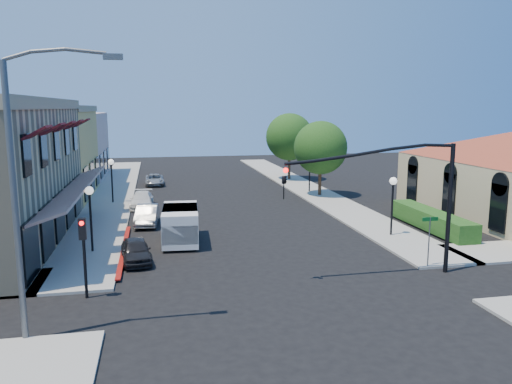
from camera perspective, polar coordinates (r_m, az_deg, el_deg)
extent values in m
plane|color=black|center=(20.74, 3.69, -11.84)|extent=(120.00, 120.00, 0.00)
cube|color=#9B988D|center=(46.36, -15.87, -0.08)|extent=(3.50, 50.00, 0.12)
cube|color=#9B988D|center=(48.26, 5.31, 0.62)|extent=(3.50, 50.00, 0.12)
cube|color=maroon|center=(27.72, -14.85, -6.58)|extent=(0.25, 10.00, 0.06)
cube|color=tan|center=(30.11, -22.42, 9.33)|extent=(0.50, 18.20, 0.60)
cube|color=#561416|center=(30.28, -19.90, 0.44)|extent=(1.75, 17.00, 0.67)
cube|color=#480E15|center=(23.13, -23.70, 6.26)|extent=(1.02, 1.50, 0.60)
cube|color=#480E15|center=(26.47, -22.19, 6.69)|extent=(1.02, 1.50, 0.60)
cube|color=#480E15|center=(29.81, -21.01, 7.01)|extent=(1.02, 1.50, 0.60)
cube|color=#480E15|center=(33.17, -20.07, 7.27)|extent=(1.02, 1.50, 0.60)
cube|color=#480E15|center=(36.54, -19.30, 7.48)|extent=(1.02, 1.50, 0.60)
cube|color=black|center=(23.51, -24.33, -5.99)|extent=(0.12, 2.60, 2.60)
cube|color=black|center=(26.73, -22.76, -4.07)|extent=(0.12, 2.60, 2.60)
cube|color=black|center=(29.99, -21.53, -2.56)|extent=(0.12, 2.60, 2.60)
cube|color=black|center=(33.28, -20.55, -1.35)|extent=(0.12, 2.60, 2.60)
cube|color=black|center=(36.59, -19.74, -0.35)|extent=(0.12, 2.60, 2.60)
cube|color=#D4BC5F|center=(45.95, -24.62, 4.04)|extent=(10.00, 12.00, 7.60)
cube|color=#C5A295|center=(57.69, -21.96, 4.88)|extent=(10.00, 12.00, 7.00)
cube|color=black|center=(32.37, 25.95, -1.65)|extent=(0.12, 1.40, 2.80)
cube|color=black|center=(36.38, 21.20, -0.17)|extent=(0.12, 1.40, 2.80)
cube|color=black|center=(40.62, 17.41, 1.00)|extent=(0.12, 1.40, 2.80)
cube|color=#1E4B15|center=(33.21, 19.32, -4.12)|extent=(1.40, 8.00, 1.10)
cylinder|color=#392217|center=(43.43, 7.30, 0.90)|extent=(0.28, 0.28, 2.10)
sphere|color=#1E4B15|center=(43.07, 7.39, 5.05)|extent=(4.56, 4.56, 4.56)
cylinder|color=#392217|center=(52.89, 3.81, 2.61)|extent=(0.28, 0.28, 2.27)
sphere|color=#1E4B15|center=(52.58, 3.85, 6.30)|extent=(4.94, 4.94, 4.94)
cylinder|color=black|center=(24.45, 21.21, -1.84)|extent=(0.20, 0.20, 6.00)
cylinder|color=black|center=(22.22, 13.10, 4.26)|extent=(7.80, 0.14, 0.14)
imported|color=black|center=(21.00, 3.28, 1.72)|extent=(0.20, 0.16, 1.00)
sphere|color=#FF0C0C|center=(20.79, 3.41, 2.47)|extent=(0.22, 0.22, 0.22)
cylinder|color=black|center=(21.20, -18.98, -7.59)|extent=(0.12, 0.12, 3.00)
cube|color=black|center=(20.70, -19.24, -4.00)|extent=(0.28, 0.22, 0.85)
sphere|color=#FF0C0C|center=(20.53, -19.32, -3.40)|extent=(0.18, 0.18, 0.18)
cylinder|color=#595B5E|center=(17.44, -25.84, -1.53)|extent=(0.20, 0.20, 9.00)
cylinder|color=#595B5E|center=(16.93, -21.97, 14.60)|extent=(3.00, 0.12, 0.12)
cube|color=#595B5E|center=(16.72, -16.03, 14.64)|extent=(0.60, 0.25, 0.18)
cylinder|color=#595B5E|center=(25.16, 19.14, -5.50)|extent=(0.06, 0.06, 2.50)
cube|color=#0C591E|center=(24.89, 19.29, -2.94)|extent=(0.80, 0.04, 0.18)
cylinder|color=black|center=(27.48, -18.33, -3.45)|extent=(0.12, 0.12, 3.20)
sphere|color=white|center=(27.15, -18.53, 0.16)|extent=(0.44, 0.44, 0.44)
cylinder|color=black|center=(41.18, -16.12, 0.90)|extent=(0.12, 0.12, 3.20)
sphere|color=white|center=(40.96, -16.24, 3.32)|extent=(0.44, 0.44, 0.44)
cylinder|color=black|center=(30.49, 15.28, -2.03)|extent=(0.12, 0.12, 3.20)
sphere|color=white|center=(30.20, 15.42, 1.22)|extent=(0.44, 0.44, 0.44)
cylinder|color=black|center=(45.13, 6.13, 1.96)|extent=(0.12, 0.12, 3.20)
sphere|color=white|center=(44.94, 6.17, 4.17)|extent=(0.44, 0.44, 0.44)
cube|color=white|center=(28.65, -8.63, -3.62)|extent=(2.22, 4.60, 1.83)
cube|color=white|center=(26.80, -8.67, -4.78)|extent=(1.92, 0.73, 1.02)
cube|color=black|center=(27.02, -8.69, -3.54)|extent=(1.74, 0.21, 0.92)
cube|color=black|center=(28.85, -8.65, -2.60)|extent=(2.12, 2.77, 0.92)
cylinder|color=black|center=(27.38, -10.45, -5.88)|extent=(0.30, 0.69, 0.67)
cylinder|color=black|center=(30.34, -10.21, -4.35)|extent=(0.30, 0.69, 0.67)
cylinder|color=black|center=(27.35, -6.81, -5.80)|extent=(0.30, 0.69, 0.67)
cylinder|color=black|center=(30.31, -6.93, -4.28)|extent=(0.30, 0.69, 0.67)
imported|color=black|center=(25.61, -13.58, -6.52)|extent=(1.73, 3.54, 1.16)
imported|color=gray|center=(33.40, -12.35, -2.59)|extent=(1.67, 3.99, 1.28)
imported|color=white|center=(39.25, -12.93, -0.88)|extent=(1.87, 4.14, 1.18)
imported|color=#9C9EA1|center=(50.30, -11.53, 1.38)|extent=(1.82, 3.89, 1.08)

